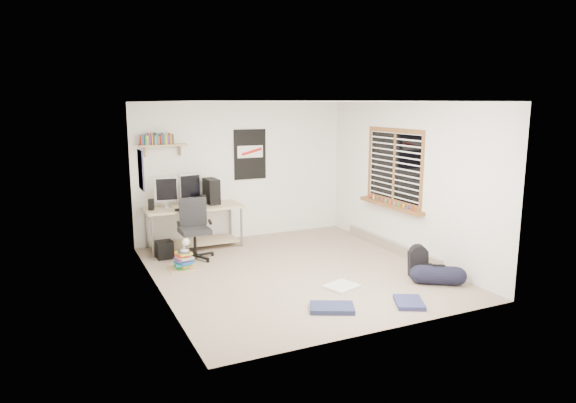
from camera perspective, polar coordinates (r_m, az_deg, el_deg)
name	(u,v)px	position (r m, az deg, el deg)	size (l,w,h in m)	color
floor	(295,272)	(7.76, 0.80, -7.79)	(4.00, 4.50, 0.01)	gray
ceiling	(296,101)	(7.35, 0.85, 11.08)	(4.00, 4.50, 0.01)	white
back_wall	(242,171)	(9.51, -5.11, 3.41)	(4.00, 0.01, 2.50)	silver
left_wall	(156,200)	(6.84, -14.49, 0.17)	(0.01, 4.50, 2.50)	silver
right_wall	(407,180)	(8.51, 13.08, 2.29)	(0.01, 4.50, 2.50)	silver
desk	(194,227)	(9.04, -10.40, -2.83)	(1.64, 0.72, 0.75)	beige
monitor_left	(166,196)	(8.82, -13.38, 0.63)	(0.37, 0.09, 0.41)	#9B9A9F
monitor_right	(191,192)	(8.99, -10.78, 0.99)	(0.39, 0.10, 0.43)	#98999C
pc_tower	(211,191)	(9.08, -8.51, 1.16)	(0.20, 0.41, 0.43)	black
keyboard	(186,209)	(8.62, -11.27, -0.85)	(0.36, 0.13, 0.02)	black
speaker_left	(151,204)	(8.73, -14.96, -0.32)	(0.09, 0.09, 0.18)	black
speaker_right	(203,200)	(8.89, -9.45, 0.14)	(0.10, 0.10, 0.19)	black
office_chair	(195,229)	(8.36, -10.35, -3.07)	(0.64, 0.64, 0.98)	black
wall_shelf	(163,145)	(8.96, -13.71, 6.10)	(0.80, 0.22, 0.24)	tan
poster_back_wall	(250,154)	(9.51, -4.23, 5.24)	(0.62, 0.03, 0.92)	black
poster_left_wall	(141,170)	(7.97, -16.04, 3.40)	(0.02, 0.42, 0.60)	navy
window	(393,166)	(8.69, 11.63, 3.85)	(0.10, 1.50, 1.26)	brown
baseboard_heater	(391,245)	(8.95, 11.33, -4.81)	(0.08, 2.50, 0.18)	#B7B2A8
backpack	(418,263)	(7.70, 14.25, -6.69)	(0.27, 0.21, 0.36)	black
duffel_bag	(438,275)	(7.48, 16.33, -7.81)	(0.26, 0.26, 0.52)	black
tshirt	(341,286)	(7.13, 5.96, -9.37)	(0.42, 0.36, 0.04)	silver
jeans_a	(332,308)	(6.40, 4.90, -11.68)	(0.53, 0.34, 0.06)	#222A4D
jeans_b	(409,303)	(6.71, 13.30, -10.87)	(0.45, 0.34, 0.06)	navy
book_stack	(183,259)	(7.98, -11.55, -6.33)	(0.45, 0.37, 0.31)	brown
desk_lamp	(184,245)	(7.90, -11.44, -4.76)	(0.12, 0.21, 0.21)	silver
subwoofer	(165,250)	(8.59, -13.55, -5.23)	(0.26, 0.26, 0.29)	black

